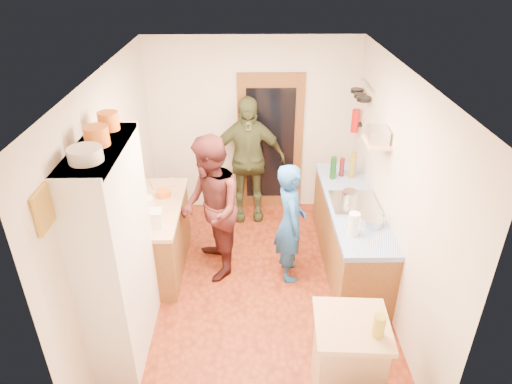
{
  "coord_description": "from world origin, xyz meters",
  "views": [
    {
      "loc": [
        -0.05,
        -4.26,
        3.67
      ],
      "look_at": [
        0.01,
        0.15,
        1.24
      ],
      "focal_mm": 32.0,
      "sensor_mm": 36.0,
      "label": 1
    }
  ],
  "objects_px": {
    "person_back": "(248,160)",
    "person_left": "(213,207)",
    "hutch_body": "(117,255)",
    "person_hob": "(293,224)",
    "right_counter_base": "(349,235)",
    "island_base": "(347,364)"
  },
  "relations": [
    {
      "from": "person_back",
      "to": "person_left",
      "type": "bearing_deg",
      "value": -110.98
    },
    {
      "from": "hutch_body",
      "to": "person_left",
      "type": "distance_m",
      "value": 1.46
    },
    {
      "from": "hutch_body",
      "to": "person_hob",
      "type": "relative_size",
      "value": 1.45
    },
    {
      "from": "right_counter_base",
      "to": "person_left",
      "type": "height_order",
      "value": "person_left"
    },
    {
      "from": "right_counter_base",
      "to": "island_base",
      "type": "distance_m",
      "value": 2.05
    },
    {
      "from": "person_hob",
      "to": "person_left",
      "type": "relative_size",
      "value": 0.84
    },
    {
      "from": "island_base",
      "to": "person_back",
      "type": "distance_m",
      "value": 3.33
    },
    {
      "from": "right_counter_base",
      "to": "person_left",
      "type": "distance_m",
      "value": 1.77
    },
    {
      "from": "island_base",
      "to": "person_left",
      "type": "relative_size",
      "value": 0.48
    },
    {
      "from": "hutch_body",
      "to": "person_hob",
      "type": "bearing_deg",
      "value": 31.01
    },
    {
      "from": "island_base",
      "to": "person_back",
      "type": "bearing_deg",
      "value": 105.28
    },
    {
      "from": "right_counter_base",
      "to": "person_left",
      "type": "bearing_deg",
      "value": -176.73
    },
    {
      "from": "right_counter_base",
      "to": "person_back",
      "type": "bearing_deg",
      "value": 137.6
    },
    {
      "from": "hutch_body",
      "to": "person_left",
      "type": "height_order",
      "value": "hutch_body"
    },
    {
      "from": "hutch_body",
      "to": "person_left",
      "type": "xyz_separation_m",
      "value": [
        0.8,
        1.2,
        -0.2
      ]
    },
    {
      "from": "right_counter_base",
      "to": "person_left",
      "type": "xyz_separation_m",
      "value": [
        -1.7,
        -0.1,
        0.48
      ]
    },
    {
      "from": "person_left",
      "to": "person_back",
      "type": "bearing_deg",
      "value": 147.79
    },
    {
      "from": "island_base",
      "to": "person_hob",
      "type": "xyz_separation_m",
      "value": [
        -0.34,
        1.76,
        0.33
      ]
    },
    {
      "from": "island_base",
      "to": "person_back",
      "type": "xyz_separation_m",
      "value": [
        -0.87,
        3.17,
        0.5
      ]
    },
    {
      "from": "person_left",
      "to": "person_hob",
      "type": "bearing_deg",
      "value": 67.19
    },
    {
      "from": "island_base",
      "to": "person_back",
      "type": "height_order",
      "value": "person_back"
    },
    {
      "from": "island_base",
      "to": "person_left",
      "type": "height_order",
      "value": "person_left"
    }
  ]
}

